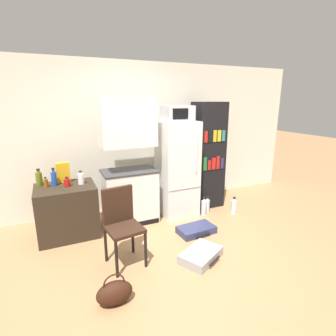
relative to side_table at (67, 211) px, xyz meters
name	(u,v)px	position (x,y,z in m)	size (l,w,h in m)	color
ground_plane	(186,259)	(1.30, -1.28, -0.38)	(24.00, 24.00, 0.00)	#A3754C
wall_back	(146,136)	(1.50, 0.72, 0.92)	(6.40, 0.10, 2.59)	silver
side_table	(67,211)	(0.00, 0.00, 0.00)	(0.82, 0.65, 0.76)	#2D2319
kitchen_hutch	(129,167)	(0.97, 0.06, 0.54)	(0.84, 0.53, 1.97)	silver
refrigerator	(177,169)	(1.80, 0.02, 0.43)	(0.59, 0.63, 1.62)	silver
microwave	(178,113)	(1.80, 0.02, 1.36)	(0.46, 0.38, 0.24)	#B7B7BC
bookshelf	(208,156)	(2.47, 0.13, 0.58)	(0.54, 0.40, 1.91)	black
bottle_olive_oil	(39,178)	(-0.32, 0.19, 0.48)	(0.09, 0.09, 0.25)	#566619
bottle_milk_white	(81,179)	(0.23, 0.01, 0.46)	(0.09, 0.09, 0.20)	white
bottle_ketchup_red	(67,182)	(0.04, -0.02, 0.44)	(0.09, 0.09, 0.14)	#AD1914
bottle_amber_beer	(46,183)	(-0.24, 0.07, 0.44)	(0.06, 0.06, 0.15)	brown
bottle_blue_soda	(54,178)	(-0.13, 0.09, 0.49)	(0.08, 0.08, 0.26)	#1E47A3
cereal_box	(63,173)	(0.00, 0.21, 0.53)	(0.19, 0.07, 0.30)	gold
chair	(121,219)	(0.56, -0.97, 0.18)	(0.45, 0.45, 0.94)	black
suitcase_large_flat	(201,255)	(1.46, -1.36, -0.32)	(0.65, 0.57, 0.12)	#99999E
suitcase_small_flat	(196,230)	(1.75, -0.75, -0.33)	(0.57, 0.38, 0.10)	navy
handbag	(115,293)	(0.30, -1.64, -0.25)	(0.36, 0.20, 0.33)	#33190F
water_bottle_front	(234,206)	(2.71, -0.41, -0.25)	(0.10, 0.10, 0.30)	silver
water_bottle_middle	(204,207)	(2.19, -0.25, -0.24)	(0.09, 0.09, 0.33)	silver
water_bottle_back	(207,206)	(2.31, -0.17, -0.26)	(0.08, 0.08, 0.29)	silver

